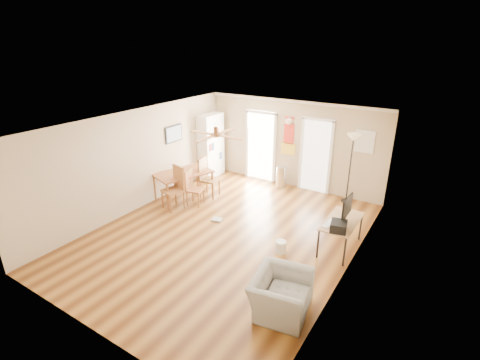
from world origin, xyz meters
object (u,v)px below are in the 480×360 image
Objects in this scene: torchiere_lamp at (350,169)px; wastebasket_a at (281,247)px; bookshelf at (211,146)px; dining_table at (184,185)px; dining_chair_right_a at (210,178)px; computer_desk at (340,234)px; dining_chair_right_b at (195,188)px; armchair at (281,294)px; dining_chair_near at (172,188)px; printer at (339,226)px; trash_can at (281,177)px.

wastebasket_a is at bearing -97.34° from torchiere_lamp.
dining_table is at bearing -81.48° from bookshelf.
torchiere_lamp is (3.41, 1.72, 0.40)m from dining_chair_right_a.
computer_desk reaches higher than wastebasket_a.
dining_chair_right_b reaches higher than armchair.
computer_desk is at bearing -103.84° from dining_chair_right_b.
torchiere_lamp reaches higher than dining_chair_right_a.
dining_chair_near is 0.90× the size of computer_desk.
dining_table is at bearing 159.73° from printer.
computer_desk is (2.55, -2.35, 0.01)m from trash_can.
printer reaches higher than computer_desk.
dining_chair_near is 0.59× the size of torchiere_lamp.
dining_chair_right_a is at bearing 41.00° from dining_table.
torchiere_lamp is at bearing 29.03° from dining_table.
dining_table is 0.73m from dining_chair_near.
wastebasket_a is (-1.06, -0.37, -0.63)m from printer.
dining_chair_near reaches higher than computer_desk.
dining_chair_right_a reaches higher than dining_table.
torchiere_lamp reaches higher than dining_chair_near.
trash_can reaches higher than armchair.
bookshelf is 1.78× the size of dining_chair_near.
bookshelf reaches higher than dining_chair_near.
torchiere_lamp reaches higher than armchair.
dining_chair_near is (0.58, -2.49, -0.45)m from bookshelf.
trash_can is 2.07m from torchiere_lamp.
dining_chair_near is 4.75m from torchiere_lamp.
wastebasket_a is at bearing 16.64° from armchair.
dining_table is 2.30× the size of trash_can.
torchiere_lamp is (1.98, 0.07, 0.63)m from trash_can.
armchair is (-0.30, -1.93, -0.44)m from printer.
printer is 0.36× the size of armchair.
trash_can is 0.35× the size of torchiere_lamp.
dining_table is (0.38, -1.82, -0.63)m from bookshelf.
bookshelf is 2.12× the size of dining_chair_right_b.
dining_chair_right_a reaches higher than printer.
armchair is (-0.24, -2.38, -0.01)m from computer_desk.
printer is (0.06, -0.45, 0.43)m from computer_desk.
bookshelf reaches higher than torchiere_lamp.
printer is (0.64, -2.87, -0.19)m from torchiere_lamp.
printer reaches higher than trash_can.
armchair is at bearing -31.12° from dining_table.
bookshelf is 2.60m from dining_chair_near.
armchair is (3.75, -3.07, -0.23)m from dining_chair_right_a.
armchair is (4.68, -4.41, -0.69)m from bookshelf.
bookshelf reaches higher than armchair.
dining_chair_near is 1.12× the size of armchair.
dining_chair_near is at bearing 168.09° from printer.
torchiere_lamp reaches higher than dining_chair_right_b.
printer is at bearing -46.97° from trash_can.
armchair is (0.34, -4.79, -0.63)m from torchiere_lamp.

